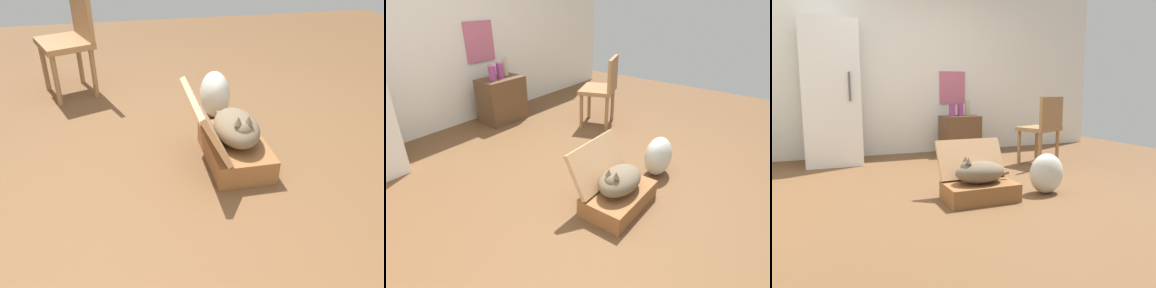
% 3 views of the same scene
% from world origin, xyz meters
% --- Properties ---
extents(ground_plane, '(7.68, 7.68, 0.00)m').
position_xyz_m(ground_plane, '(0.00, 0.00, 0.00)').
color(ground_plane, brown).
rests_on(ground_plane, ground).
extents(wall_back, '(6.40, 0.15, 2.60)m').
position_xyz_m(wall_back, '(-0.00, 2.26, 1.30)').
color(wall_back, silver).
rests_on(wall_back, ground).
extents(suitcase_base, '(0.62, 0.37, 0.15)m').
position_xyz_m(suitcase_base, '(-0.05, -0.36, 0.08)').
color(suitcase_base, brown).
rests_on(suitcase_base, ground).
extents(suitcase_lid, '(0.62, 0.21, 0.35)m').
position_xyz_m(suitcase_lid, '(-0.05, -0.15, 0.33)').
color(suitcase_lid, tan).
rests_on(suitcase_lid, suitcase_base).
extents(cat, '(0.52, 0.28, 0.24)m').
position_xyz_m(cat, '(-0.06, -0.36, 0.25)').
color(cat, brown).
rests_on(cat, suitcase_base).
extents(plastic_bag_white, '(0.33, 0.23, 0.37)m').
position_xyz_m(plastic_bag_white, '(0.61, -0.38, 0.18)').
color(plastic_bag_white, silver).
rests_on(plastic_bag_white, ground).
extents(side_table, '(0.56, 0.37, 0.58)m').
position_xyz_m(side_table, '(0.63, 1.85, 0.29)').
color(side_table, brown).
rests_on(side_table, ground).
extents(vase_tall, '(0.09, 0.09, 0.18)m').
position_xyz_m(vase_tall, '(0.49, 1.81, 0.67)').
color(vase_tall, '#8C387A').
rests_on(vase_tall, side_table).
extents(vase_short, '(0.07, 0.07, 0.23)m').
position_xyz_m(vase_short, '(0.77, 1.90, 0.69)').
color(vase_short, '#B7AD99').
rests_on(vase_short, side_table).
extents(vase_round, '(0.09, 0.09, 0.19)m').
position_xyz_m(vase_round, '(0.63, 1.83, 0.67)').
color(vase_round, '#8C387A').
rests_on(vase_round, side_table).
extents(chair, '(0.59, 0.55, 0.87)m').
position_xyz_m(chair, '(1.32, 0.72, 0.50)').
color(chair, olive).
rests_on(chair, ground).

